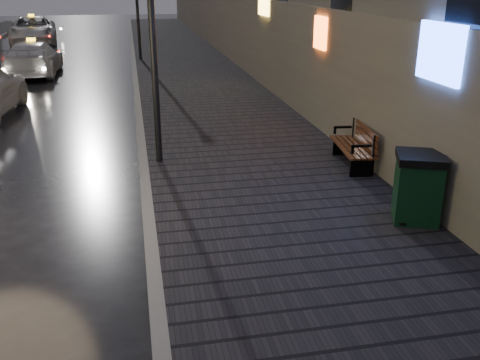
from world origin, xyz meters
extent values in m
plane|color=black|center=(0.00, 0.00, 0.00)|extent=(120.00, 120.00, 0.00)
cube|color=black|center=(3.90, 21.00, 0.07)|extent=(4.60, 58.00, 0.15)
cube|color=slate|center=(1.50, 21.00, 0.07)|extent=(0.20, 58.00, 0.15)
cylinder|color=black|center=(1.85, 6.00, 2.65)|extent=(0.14, 0.14, 5.00)
cylinder|color=black|center=(1.85, 22.00, 2.65)|extent=(0.14, 0.14, 5.00)
cube|color=black|center=(5.76, 4.23, 0.34)|extent=(0.48, 0.11, 0.38)
cube|color=black|center=(5.97, 4.20, 0.67)|extent=(0.06, 0.06, 0.66)
cube|color=black|center=(5.72, 4.23, 0.79)|extent=(0.40, 0.09, 0.05)
cube|color=black|center=(5.94, 5.64, 0.34)|extent=(0.48, 0.11, 0.38)
cube|color=black|center=(6.14, 5.61, 0.67)|extent=(0.06, 0.06, 0.66)
cube|color=black|center=(5.89, 5.64, 0.79)|extent=(0.40, 0.09, 0.05)
cube|color=#4A2010|center=(5.85, 4.93, 0.56)|extent=(0.79, 1.76, 0.04)
cube|color=#4A2010|center=(6.08, 4.91, 0.83)|extent=(0.24, 1.70, 0.38)
cube|color=black|center=(5.80, 2.15, 0.65)|extent=(0.89, 0.89, 1.01)
cube|color=black|center=(5.80, 2.15, 1.22)|extent=(0.96, 0.96, 0.13)
imported|color=silver|center=(-2.66, 19.04, 0.71)|extent=(1.99, 4.86, 1.41)
imported|color=silver|center=(-4.58, 31.67, 0.82)|extent=(3.40, 6.20, 1.64)
camera|label=1|loc=(1.40, -5.15, 3.88)|focal=40.00mm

